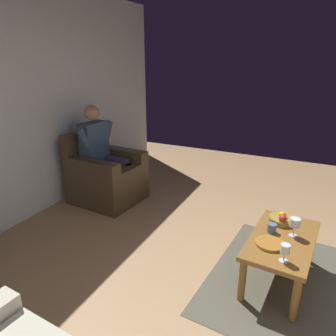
# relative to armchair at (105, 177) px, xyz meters

# --- Properties ---
(ground_plane) EXTENTS (7.52, 7.52, 0.00)m
(ground_plane) POSITION_rel_armchair_xyz_m (0.78, 2.58, -0.34)
(ground_plane) COLOR #A27E53
(wall_back) EXTENTS (5.83, 0.06, 2.75)m
(wall_back) POSITION_rel_armchair_xyz_m (0.78, -0.58, 1.03)
(wall_back) COLOR silver
(wall_back) RESTS_ON ground
(rug) EXTENTS (1.71, 1.24, 0.01)m
(rug) POSITION_rel_armchair_xyz_m (0.71, 2.38, -0.34)
(rug) COLOR #525141
(rug) RESTS_ON ground
(armchair) EXTENTS (0.84, 0.90, 0.95)m
(armchair) POSITION_rel_armchair_xyz_m (0.00, 0.00, 0.00)
(armchair) COLOR #413220
(armchair) RESTS_ON ground
(person_seated) EXTENTS (0.66, 0.62, 1.30)m
(person_seated) POSITION_rel_armchair_xyz_m (-0.00, -0.03, 0.36)
(person_seated) COLOR #384C6A
(person_seated) RESTS_ON ground
(coffee_table) EXTENTS (0.96, 0.58, 0.43)m
(coffee_table) POSITION_rel_armchair_xyz_m (0.71, 2.38, 0.02)
(coffee_table) COLOR brown
(coffee_table) RESTS_ON ground
(wine_glass_near) EXTENTS (0.07, 0.07, 0.15)m
(wine_glass_near) POSITION_rel_armchair_xyz_m (1.05, 2.43, 0.18)
(wine_glass_near) COLOR silver
(wine_glass_near) RESTS_ON coffee_table
(wine_glass_far) EXTENTS (0.09, 0.09, 0.17)m
(wine_glass_far) POSITION_rel_armchair_xyz_m (0.64, 2.46, 0.21)
(wine_glass_far) COLOR silver
(wine_glass_far) RESTS_ON coffee_table
(fruit_bowl) EXTENTS (0.23, 0.23, 0.11)m
(fruit_bowl) POSITION_rel_armchair_xyz_m (0.44, 2.34, 0.12)
(fruit_bowl) COLOR olive
(fruit_bowl) RESTS_ON coffee_table
(decorative_dish) EXTENTS (0.23, 0.23, 0.02)m
(decorative_dish) POSITION_rel_armchair_xyz_m (0.87, 2.30, 0.10)
(decorative_dish) COLOR #A86D27
(decorative_dish) RESTS_ON coffee_table
(candle_jar) EXTENTS (0.08, 0.08, 0.08)m
(candle_jar) POSITION_rel_armchair_xyz_m (0.66, 2.28, 0.13)
(candle_jar) COLOR #496B93
(candle_jar) RESTS_ON coffee_table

